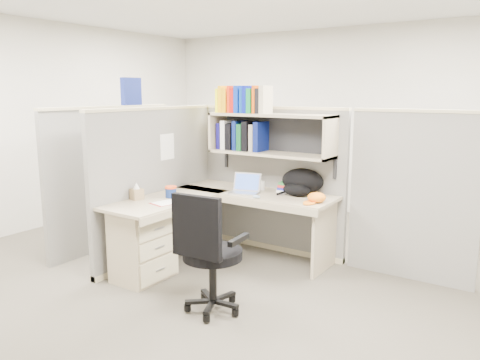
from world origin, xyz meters
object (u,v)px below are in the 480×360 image
Objects in this scene: backpack at (300,182)px; task_chair at (210,271)px; laptop at (244,183)px; desk at (174,231)px; snack_canister at (171,192)px.

task_chair is at bearing -71.78° from backpack.
laptop is 1.37m from task_chair.
desk is 1.71× the size of task_chair.
laptop is at bearing 47.92° from snack_canister.
desk is 0.95m from task_chair.
desk is 14.83× the size of snack_canister.
snack_canister is at bearing 137.52° from desk.
backpack is 3.88× the size of snack_canister.
laptop is 0.65× the size of backpack.
task_chair is (-0.05, -1.48, -0.50)m from backpack.
backpack reaches higher than laptop.
laptop is 2.54× the size of snack_canister.
task_chair is at bearing -82.96° from laptop.
backpack is (0.86, 1.00, 0.43)m from desk.
desk is 5.84× the size of laptop.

